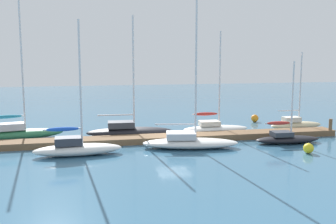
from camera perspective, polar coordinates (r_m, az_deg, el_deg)
name	(u,v)px	position (r m, az deg, el deg)	size (l,w,h in m)	color
ground_plane	(173,141)	(30.87, 0.77, -4.19)	(120.00, 120.00, 0.00)	#386684
dock_pier	(173,138)	(30.82, 0.77, -3.76)	(27.11, 1.86, 0.47)	brown
dock_piling_far_end	(330,127)	(35.31, 22.40, -2.07)	(0.28, 0.28, 1.42)	brown
sailboat_0	(20,132)	(33.40, -20.63, -2.68)	(6.77, 3.04, 10.92)	#2D7047
sailboat_1	(76,147)	(27.03, -13.09, -4.95)	(5.90, 1.98, 8.90)	white
sailboat_2	(129,130)	(32.55, -5.68, -2.63)	(7.13, 2.34, 9.78)	black
sailboat_3	(189,141)	(28.45, 3.12, -4.18)	(7.18, 3.41, 11.66)	white
sailboat_4	(215,127)	(34.33, 6.76, -2.14)	(5.79, 1.81, 8.63)	white
sailboat_5	(287,138)	(31.32, 16.76, -3.55)	(5.09, 1.81, 6.17)	black
sailboat_6	(296,124)	(37.53, 17.95, -1.63)	(5.07, 1.54, 6.91)	beige
mooring_buoy_yellow	(308,148)	(28.57, 19.63, -4.96)	(0.70, 0.70, 0.70)	yellow
mooring_buoy_orange	(255,118)	(40.56, 12.42, -0.89)	(0.74, 0.74, 0.74)	orange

